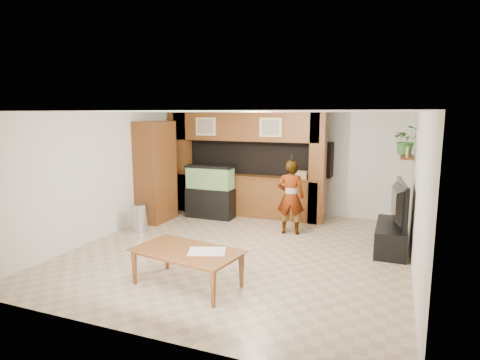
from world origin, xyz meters
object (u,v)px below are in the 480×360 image
at_px(pantry_cabinet, 156,172).
at_px(aquarium, 210,192).
at_px(television, 393,203).
at_px(person, 291,197).
at_px(dining_table, 186,269).

height_order(pantry_cabinet, aquarium, pantry_cabinet).
relative_size(television, person, 0.89).
xyz_separation_m(television, dining_table, (-2.82, -2.90, -0.63)).
xyz_separation_m(aquarium, dining_table, (1.43, -3.81, -0.36)).
height_order(pantry_cabinet, television, pantry_cabinet).
xyz_separation_m(pantry_cabinet, dining_table, (2.53, -3.10, -0.91)).
bearing_deg(pantry_cabinet, television, -2.11).
bearing_deg(aquarium, pantry_cabinet, -147.20).
bearing_deg(television, dining_table, 129.93).
height_order(person, dining_table, person).
bearing_deg(dining_table, person, 86.15).
height_order(aquarium, dining_table, aquarium).
xyz_separation_m(pantry_cabinet, television, (5.35, -0.20, -0.28)).
distance_m(aquarium, television, 4.35).
bearing_deg(dining_table, aquarium, 119.99).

